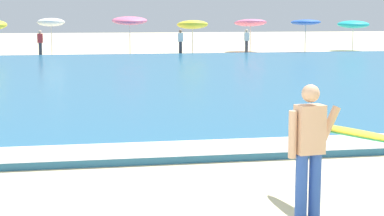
% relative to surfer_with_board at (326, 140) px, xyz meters
% --- Properties ---
extents(sea, '(120.00, 28.00, 0.14)m').
position_rel_surfer_with_board_xyz_m(sea, '(-1.67, 17.31, -0.96)').
color(sea, teal).
rests_on(sea, ground).
extents(surf_foam, '(120.00, 1.31, 0.01)m').
position_rel_surfer_with_board_xyz_m(surf_foam, '(-1.67, 3.91, -0.89)').
color(surf_foam, white).
rests_on(surf_foam, sea).
extents(surfer_with_board, '(1.10, 2.92, 1.73)m').
position_rel_surfer_with_board_xyz_m(surfer_with_board, '(0.00, 0.00, 0.00)').
color(surfer_with_board, '#284CA3').
rests_on(surfer_with_board, ground).
extents(beach_umbrella_2, '(1.71, 1.73, 2.33)m').
position_rel_surfer_with_board_xyz_m(beach_umbrella_2, '(-4.55, 33.26, 1.00)').
color(beach_umbrella_2, beige).
rests_on(beach_umbrella_2, ground).
extents(beach_umbrella_3, '(2.21, 2.24, 2.46)m').
position_rel_surfer_with_board_xyz_m(beach_umbrella_3, '(0.29, 32.72, 1.09)').
color(beach_umbrella_3, beige).
rests_on(beach_umbrella_3, ground).
extents(beach_umbrella_4, '(1.99, 2.02, 2.22)m').
position_rel_surfer_with_board_xyz_m(beach_umbrella_4, '(4.28, 32.68, 0.83)').
color(beach_umbrella_4, beige).
rests_on(beach_umbrella_4, ground).
extents(beach_umbrella_5, '(2.20, 2.23, 2.29)m').
position_rel_surfer_with_board_xyz_m(beach_umbrella_5, '(8.60, 34.45, 0.92)').
color(beach_umbrella_5, beige).
rests_on(beach_umbrella_5, ground).
extents(beach_umbrella_6, '(1.95, 1.96, 2.22)m').
position_rel_surfer_with_board_xyz_m(beach_umbrella_6, '(11.64, 32.08, 0.97)').
color(beach_umbrella_6, beige).
rests_on(beach_umbrella_6, ground).
extents(beach_umbrella_7, '(2.19, 2.20, 2.11)m').
position_rel_surfer_with_board_xyz_m(beach_umbrella_7, '(15.97, 34.35, 0.78)').
color(beach_umbrella_7, beige).
rests_on(beach_umbrella_7, ground).
extents(beachgoer_near_row_left, '(0.32, 0.20, 1.58)m').
position_rel_surfer_with_board_xyz_m(beachgoer_near_row_left, '(7.68, 32.01, -0.19)').
color(beachgoer_near_row_left, '#383842').
rests_on(beachgoer_near_row_left, ground).
extents(beachgoer_near_row_mid, '(0.32, 0.20, 1.58)m').
position_rel_surfer_with_board_xyz_m(beachgoer_near_row_mid, '(-5.16, 31.61, -0.19)').
color(beachgoer_near_row_mid, '#383842').
rests_on(beachgoer_near_row_mid, ground).
extents(beachgoer_near_row_right, '(0.32, 0.20, 1.58)m').
position_rel_surfer_with_board_xyz_m(beachgoer_near_row_right, '(3.34, 31.65, -0.19)').
color(beachgoer_near_row_right, '#383842').
rests_on(beachgoer_near_row_right, ground).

